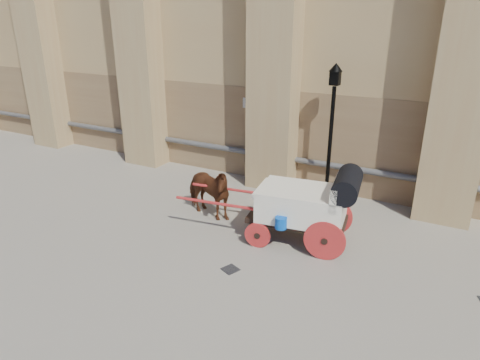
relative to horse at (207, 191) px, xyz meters
The scene contains 5 objects.
ground 1.93m from the horse, 25.20° to the right, with size 90.00×90.00×0.00m, color gray.
horse is the anchor object (origin of this frame).
carriage 2.86m from the horse, ahead, with size 4.46×1.74×1.90m.
street_lamp 3.85m from the horse, 46.06° to the left, with size 0.37×0.37×3.94m.
drain_grate_near 2.79m from the horse, 47.71° to the right, with size 0.32×0.32×0.01m, color black.
Camera 1 is at (4.08, -8.11, 5.17)m, focal length 32.00 mm.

